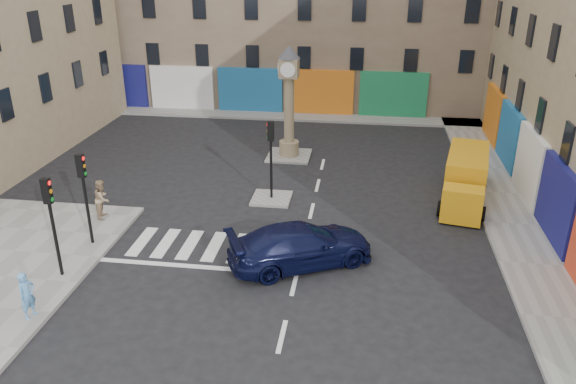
% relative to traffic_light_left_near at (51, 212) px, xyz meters
% --- Properties ---
extents(ground, '(120.00, 120.00, 0.00)m').
position_rel_traffic_light_left_near_xyz_m(ground, '(8.30, -0.20, -2.62)').
color(ground, black).
rests_on(ground, ground).
extents(sidewalk_right, '(2.60, 30.00, 0.15)m').
position_rel_traffic_light_left_near_xyz_m(sidewalk_right, '(17.00, 9.80, -2.55)').
color(sidewalk_right, gray).
rests_on(sidewalk_right, ground).
extents(sidewalk_far, '(32.00, 2.40, 0.15)m').
position_rel_traffic_light_left_near_xyz_m(sidewalk_far, '(4.30, 22.00, -2.55)').
color(sidewalk_far, gray).
rests_on(sidewalk_far, ground).
extents(island_near, '(1.80, 1.80, 0.12)m').
position_rel_traffic_light_left_near_xyz_m(island_near, '(6.30, 7.80, -2.56)').
color(island_near, gray).
rests_on(island_near, ground).
extents(island_far, '(2.40, 2.40, 0.12)m').
position_rel_traffic_light_left_near_xyz_m(island_far, '(6.30, 13.80, -2.56)').
color(island_far, gray).
rests_on(island_far, ground).
extents(traffic_light_left_near, '(0.28, 0.22, 3.70)m').
position_rel_traffic_light_left_near_xyz_m(traffic_light_left_near, '(0.00, 0.00, 0.00)').
color(traffic_light_left_near, black).
rests_on(traffic_light_left_near, sidewalk_left).
extents(traffic_light_left_far, '(0.28, 0.22, 3.70)m').
position_rel_traffic_light_left_near_xyz_m(traffic_light_left_far, '(0.00, 2.40, 0.00)').
color(traffic_light_left_far, black).
rests_on(traffic_light_left_far, sidewalk_left).
extents(traffic_light_island, '(0.28, 0.22, 3.70)m').
position_rel_traffic_light_left_near_xyz_m(traffic_light_island, '(6.30, 7.80, -0.03)').
color(traffic_light_island, black).
rests_on(traffic_light_island, island_near).
extents(clock_pillar, '(1.20, 1.20, 6.10)m').
position_rel_traffic_light_left_near_xyz_m(clock_pillar, '(6.30, 13.80, 0.93)').
color(clock_pillar, '#958462').
rests_on(clock_pillar, island_far).
extents(navy_sedan, '(5.83, 4.48, 1.58)m').
position_rel_traffic_light_left_near_xyz_m(navy_sedan, '(8.36, 2.17, -1.83)').
color(navy_sedan, black).
rests_on(navy_sedan, ground).
extents(yellow_van, '(2.86, 6.08, 2.13)m').
position_rel_traffic_light_left_near_xyz_m(yellow_van, '(15.25, 9.13, -1.56)').
color(yellow_van, orange).
rests_on(yellow_van, ground).
extents(pedestrian_blue, '(0.52, 0.66, 1.58)m').
position_rel_traffic_light_left_near_xyz_m(pedestrian_blue, '(0.30, -2.48, -1.68)').
color(pedestrian_blue, '#5996CD').
rests_on(pedestrian_blue, sidewalk_left).
extents(pedestrian_tan, '(0.77, 0.92, 1.71)m').
position_rel_traffic_light_left_near_xyz_m(pedestrian_tan, '(-0.54, 4.68, -1.61)').
color(pedestrian_tan, '#9D8261').
rests_on(pedestrian_tan, sidewalk_left).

